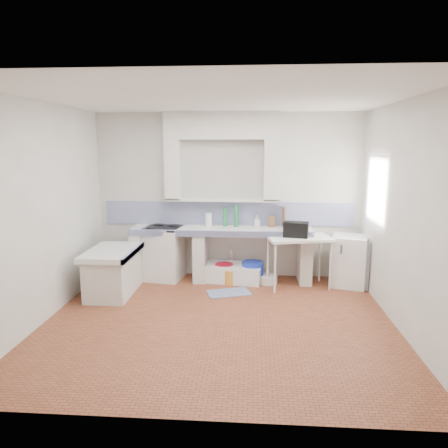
# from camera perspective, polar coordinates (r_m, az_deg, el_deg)

# --- Properties ---
(floor) EXTENTS (4.50, 4.50, 0.00)m
(floor) POSITION_cam_1_polar(r_m,az_deg,el_deg) (5.54, -0.75, -13.20)
(floor) COLOR brown
(floor) RESTS_ON ground
(ceiling) EXTENTS (4.50, 4.50, 0.00)m
(ceiling) POSITION_cam_1_polar(r_m,az_deg,el_deg) (5.10, -0.83, 16.94)
(ceiling) COLOR silver
(ceiling) RESTS_ON ground
(wall_back) EXTENTS (4.50, 0.00, 4.50)m
(wall_back) POSITION_cam_1_polar(r_m,az_deg,el_deg) (7.11, 0.57, 3.87)
(wall_back) COLOR silver
(wall_back) RESTS_ON ground
(wall_front) EXTENTS (4.50, 0.00, 4.50)m
(wall_front) POSITION_cam_1_polar(r_m,az_deg,el_deg) (3.19, -3.82, -4.66)
(wall_front) COLOR silver
(wall_front) RESTS_ON ground
(wall_left) EXTENTS (0.00, 4.50, 4.50)m
(wall_left) POSITION_cam_1_polar(r_m,az_deg,el_deg) (5.78, -23.62, 1.38)
(wall_left) COLOR silver
(wall_left) RESTS_ON ground
(wall_right) EXTENTS (0.00, 4.50, 4.50)m
(wall_right) POSITION_cam_1_polar(r_m,az_deg,el_deg) (5.43, 23.58, 0.85)
(wall_right) COLOR silver
(wall_right) RESTS_ON ground
(alcove_mass) EXTENTS (1.90, 0.25, 0.45)m
(alcove_mass) POSITION_cam_1_polar(r_m,az_deg,el_deg) (6.95, -0.32, 13.41)
(alcove_mass) COLOR silver
(alcove_mass) RESTS_ON ground
(window_frame) EXTENTS (0.35, 0.86, 1.06)m
(window_frame) POSITION_cam_1_polar(r_m,az_deg,el_deg) (6.59, 21.72, 4.32)
(window_frame) COLOR #362311
(window_frame) RESTS_ON ground
(lace_valance) EXTENTS (0.01, 0.84, 0.24)m
(lace_valance) POSITION_cam_1_polar(r_m,az_deg,el_deg) (6.52, 20.73, 7.68)
(lace_valance) COLOR white
(lace_valance) RESTS_ON ground
(counter_slab) EXTENTS (3.00, 0.60, 0.08)m
(counter_slab) POSITION_cam_1_polar(r_m,az_deg,el_deg) (6.91, -0.42, -0.87)
(counter_slab) COLOR white
(counter_slab) RESTS_ON ground
(counter_lip) EXTENTS (3.00, 0.04, 0.10)m
(counter_lip) POSITION_cam_1_polar(r_m,az_deg,el_deg) (6.64, -0.61, -1.35)
(counter_lip) COLOR navy
(counter_lip) RESTS_ON ground
(counter_pier_left) EXTENTS (0.20, 0.55, 0.82)m
(counter_pier_left) POSITION_cam_1_polar(r_m,az_deg,el_deg) (7.26, -11.53, -4.18)
(counter_pier_left) COLOR silver
(counter_pier_left) RESTS_ON ground
(counter_pier_mid) EXTENTS (0.20, 0.55, 0.82)m
(counter_pier_mid) POSITION_cam_1_polar(r_m,az_deg,el_deg) (7.05, -3.26, -4.42)
(counter_pier_mid) COLOR silver
(counter_pier_mid) RESTS_ON ground
(counter_pier_right) EXTENTS (0.20, 0.55, 0.82)m
(counter_pier_right) POSITION_cam_1_polar(r_m,az_deg,el_deg) (7.05, 11.05, -4.60)
(counter_pier_right) COLOR silver
(counter_pier_right) RESTS_ON ground
(peninsula_top) EXTENTS (0.70, 1.10, 0.08)m
(peninsula_top) POSITION_cam_1_polar(r_m,az_deg,el_deg) (6.51, -15.18, -3.77)
(peninsula_top) COLOR white
(peninsula_top) RESTS_ON ground
(peninsula_base) EXTENTS (0.60, 1.00, 0.62)m
(peninsula_base) POSITION_cam_1_polar(r_m,az_deg,el_deg) (6.61, -15.04, -6.71)
(peninsula_base) COLOR silver
(peninsula_base) RESTS_ON ground
(peninsula_lip) EXTENTS (0.04, 1.10, 0.10)m
(peninsula_lip) POSITION_cam_1_polar(r_m,az_deg,el_deg) (6.41, -12.39, -3.87)
(peninsula_lip) COLOR navy
(peninsula_lip) RESTS_ON ground
(backsplash) EXTENTS (4.27, 0.03, 0.40)m
(backsplash) POSITION_cam_1_polar(r_m,az_deg,el_deg) (7.14, 0.56, 1.46)
(backsplash) COLOR navy
(backsplash) RESTS_ON ground
(stove) EXTENTS (0.70, 0.68, 0.87)m
(stove) POSITION_cam_1_polar(r_m,az_deg,el_deg) (7.16, -8.30, -4.07)
(stove) COLOR white
(stove) RESTS_ON ground
(sink) EXTENTS (1.11, 0.70, 0.25)m
(sink) POSITION_cam_1_polar(r_m,az_deg,el_deg) (7.07, 0.96, -6.75)
(sink) COLOR white
(sink) RESTS_ON ground
(side_table) EXTENTS (1.09, 0.75, 0.04)m
(side_table) POSITION_cam_1_polar(r_m,az_deg,el_deg) (6.77, 10.21, -5.17)
(side_table) COLOR white
(side_table) RESTS_ON ground
(fridge) EXTENTS (0.66, 0.66, 0.82)m
(fridge) POSITION_cam_1_polar(r_m,az_deg,el_deg) (7.04, 16.80, -4.88)
(fridge) COLOR white
(fridge) RESTS_ON ground
(bucket_red) EXTENTS (0.39, 0.39, 0.29)m
(bucket_red) POSITION_cam_1_polar(r_m,az_deg,el_deg) (7.04, 0.01, -6.66)
(bucket_red) COLOR red
(bucket_red) RESTS_ON ground
(bucket_orange) EXTENTS (0.30, 0.30, 0.24)m
(bucket_orange) POSITION_cam_1_polar(r_m,az_deg,el_deg) (6.91, 0.87, -7.20)
(bucket_orange) COLOR orange
(bucket_orange) RESTS_ON ground
(bucket_blue) EXTENTS (0.39, 0.39, 0.34)m
(bucket_blue) POSITION_cam_1_polar(r_m,az_deg,el_deg) (6.99, 3.94, -6.59)
(bucket_blue) COLOR #1934C8
(bucket_blue) RESTS_ON ground
(basin_white) EXTENTS (0.37, 0.37, 0.13)m
(basin_white) POSITION_cam_1_polar(r_m,az_deg,el_deg) (6.98, 5.97, -7.57)
(basin_white) COLOR white
(basin_white) RESTS_ON ground
(water_bottle_a) EXTENTS (0.09, 0.09, 0.30)m
(water_bottle_a) POSITION_cam_1_polar(r_m,az_deg,el_deg) (7.21, -0.34, -6.20)
(water_bottle_a) COLOR silver
(water_bottle_a) RESTS_ON ground
(water_bottle_b) EXTENTS (0.10, 0.10, 0.32)m
(water_bottle_b) POSITION_cam_1_polar(r_m,az_deg,el_deg) (7.21, 2.55, -6.12)
(water_bottle_b) COLOR silver
(water_bottle_b) RESTS_ON ground
(black_bag) EXTENTS (0.42, 0.29, 0.24)m
(black_bag) POSITION_cam_1_polar(r_m,az_deg,el_deg) (6.63, 9.87, -0.76)
(black_bag) COLOR black
(black_bag) RESTS_ON side_table
(green_bottle_a) EXTENTS (0.09, 0.09, 0.33)m
(green_bottle_a) POSITION_cam_1_polar(r_m,az_deg,el_deg) (7.02, 0.15, 1.01)
(green_bottle_a) COLOR #237740
(green_bottle_a) RESTS_ON counter_slab
(green_bottle_b) EXTENTS (0.10, 0.10, 0.36)m
(green_bottle_b) POSITION_cam_1_polar(r_m,az_deg,el_deg) (6.98, 1.70, 1.09)
(green_bottle_b) COLOR #237740
(green_bottle_b) RESTS_ON counter_slab
(knife_block) EXTENTS (0.12, 0.10, 0.20)m
(knife_block) POSITION_cam_1_polar(r_m,az_deg,el_deg) (7.02, 6.57, 0.39)
(knife_block) COLOR brown
(knife_block) RESTS_ON counter_slab
(cutting_board) EXTENTS (0.04, 0.25, 0.34)m
(cutting_board) POSITION_cam_1_polar(r_m,az_deg,el_deg) (7.02, 8.21, 0.94)
(cutting_board) COLOR brown
(cutting_board) RESTS_ON counter_slab
(paper_towel) EXTENTS (0.14, 0.14, 0.22)m
(paper_towel) POSITION_cam_1_polar(r_m,az_deg,el_deg) (7.05, -2.14, 0.61)
(paper_towel) COLOR white
(paper_towel) RESTS_ON counter_slab
(soap_bottle) EXTENTS (0.11, 0.11, 0.19)m
(soap_bottle) POSITION_cam_1_polar(r_m,az_deg,el_deg) (7.01, 4.56, 0.38)
(soap_bottle) COLOR white
(soap_bottle) RESTS_ON counter_slab
(rug) EXTENTS (0.74, 0.56, 0.01)m
(rug) POSITION_cam_1_polar(r_m,az_deg,el_deg) (6.51, 0.66, -9.43)
(rug) COLOR navy
(rug) RESTS_ON ground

